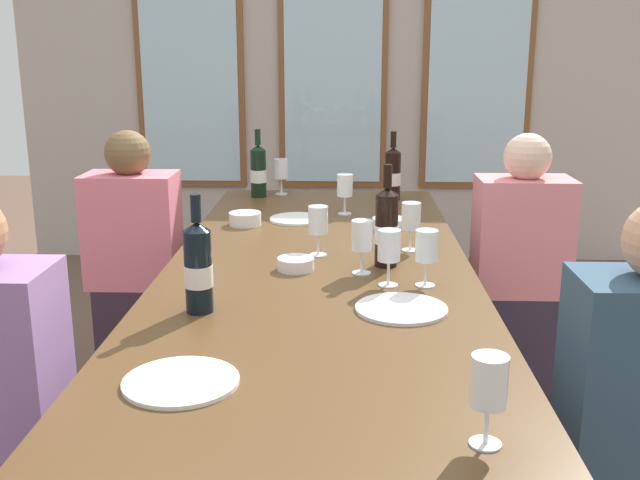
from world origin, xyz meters
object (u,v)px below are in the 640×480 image
(wine_glass_0, at_px, (426,247))
(wine_glass_1, at_px, (362,237))
(dining_table, at_px, (318,285))
(white_plate_0, at_px, (297,219))
(white_plate_1, at_px, (181,382))
(wine_glass_3, at_px, (489,386))
(wine_glass_4, at_px, (318,221))
(seated_person_2, at_px, (135,267))
(wine_bottle_2, at_px, (393,174))
(wine_glass_5, at_px, (389,248))
(wine_glass_2, at_px, (345,187))
(wine_glass_6, at_px, (411,217))
(white_plate_2, at_px, (401,309))
(wine_glass_7, at_px, (281,171))
(wine_bottle_1, at_px, (258,171))
(wine_bottle_3, at_px, (198,267))
(tasting_bowl_1, at_px, (296,264))
(tasting_bowl_0, at_px, (389,223))
(tasting_bowl_2, at_px, (245,219))
(wine_bottle_0, at_px, (387,227))
(seated_person_3, at_px, (519,274))

(wine_glass_0, height_order, wine_glass_1, same)
(dining_table, xyz_separation_m, white_plate_0, (-0.11, 0.68, 0.07))
(white_plate_1, distance_m, wine_glass_3, 0.66)
(wine_glass_4, height_order, seated_person_2, seated_person_2)
(wine_bottle_2, distance_m, seated_person_2, 1.25)
(wine_glass_1, bearing_deg, wine_glass_5, -57.36)
(wine_glass_2, relative_size, wine_glass_6, 1.00)
(white_plate_2, bearing_deg, dining_table, 121.26)
(wine_glass_3, bearing_deg, wine_glass_7, 103.64)
(wine_bottle_2, xyz_separation_m, wine_glass_1, (-0.17, -1.18, -0.00))
(wine_bottle_1, height_order, wine_glass_7, wine_bottle_1)
(white_plate_2, height_order, wine_bottle_3, wine_bottle_3)
(tasting_bowl_1, height_order, seated_person_2, seated_person_2)
(wine_glass_6, bearing_deg, wine_glass_3, -88.87)
(white_plate_1, xyz_separation_m, wine_glass_2, (0.35, 1.68, 0.11))
(tasting_bowl_1, relative_size, seated_person_2, 0.11)
(white_plate_0, height_order, white_plate_2, same)
(wine_bottle_1, xyz_separation_m, wine_glass_5, (0.55, -1.36, -0.01))
(wine_glass_4, bearing_deg, dining_table, -87.80)
(tasting_bowl_0, height_order, tasting_bowl_2, tasting_bowl_2)
(tasting_bowl_2, bearing_deg, tasting_bowl_0, -3.55)
(wine_glass_0, xyz_separation_m, wine_glass_1, (-0.19, 0.12, 0.00))
(wine_bottle_3, relative_size, seated_person_2, 0.29)
(seated_person_2, bearing_deg, wine_glass_2, 7.02)
(white_plate_0, height_order, white_plate_1, same)
(white_plate_0, distance_m, seated_person_2, 0.73)
(tasting_bowl_0, distance_m, wine_glass_7, 0.85)
(wine_bottle_3, distance_m, wine_glass_2, 1.29)
(wine_bottle_1, bearing_deg, wine_glass_7, 32.62)
(wine_bottle_0, relative_size, seated_person_3, 0.30)
(tasting_bowl_2, bearing_deg, wine_glass_5, -55.22)
(dining_table, height_order, wine_bottle_3, wine_bottle_3)
(wine_bottle_0, relative_size, wine_bottle_1, 1.04)
(wine_glass_6, xyz_separation_m, seated_person_2, (-1.13, 0.48, -0.34))
(white_plate_0, height_order, wine_glass_2, wine_glass_2)
(tasting_bowl_2, distance_m, wine_glass_2, 0.47)
(wine_bottle_3, height_order, tasting_bowl_2, wine_bottle_3)
(wine_glass_5, bearing_deg, wine_glass_1, 122.64)
(wine_bottle_3, distance_m, tasting_bowl_1, 0.48)
(wine_bottle_0, relative_size, wine_glass_4, 1.94)
(wine_bottle_0, bearing_deg, seated_person_3, 46.07)
(tasting_bowl_1, distance_m, wine_glass_4, 0.21)
(white_plate_1, distance_m, wine_bottle_1, 2.05)
(wine_bottle_1, bearing_deg, tasting_bowl_1, -77.92)
(tasting_bowl_2, height_order, wine_glass_6, wine_glass_6)
(tasting_bowl_2, relative_size, wine_glass_1, 0.75)
(wine_glass_7, bearing_deg, wine_glass_0, -68.65)
(wine_bottle_3, bearing_deg, wine_glass_4, 62.12)
(wine_bottle_3, relative_size, wine_glass_3, 1.87)
(white_plate_1, height_order, tasting_bowl_2, tasting_bowl_2)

